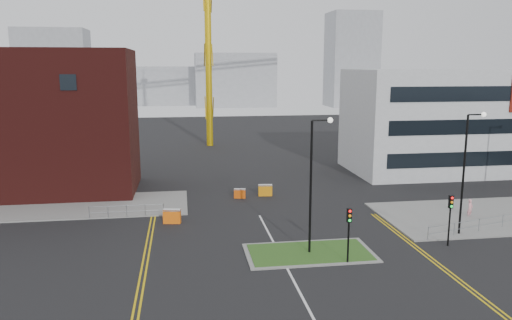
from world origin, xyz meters
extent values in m
plane|color=black|center=(0.00, 0.00, 0.00)|extent=(200.00, 200.00, 0.00)
cube|color=slate|center=(-20.00, 22.00, 0.06)|extent=(28.00, 8.00, 0.12)
cube|color=slate|center=(2.00, 8.00, 0.04)|extent=(8.60, 4.60, 0.08)
cube|color=#214818|center=(2.00, 8.00, 0.06)|extent=(8.00, 4.00, 0.12)
cube|color=#471411|center=(-20.00, 28.00, 7.00)|extent=(18.00, 10.00, 14.00)
cube|color=black|center=(-16.00, 22.98, 11.00)|extent=(1.40, 0.10, 1.40)
cube|color=#B6B9BB|center=(26.00, 32.00, 6.00)|extent=(25.00, 12.00, 12.00)
cube|color=black|center=(26.00, 25.98, 2.50)|extent=(22.00, 0.10, 1.60)
cube|color=black|center=(26.00, 25.98, 6.00)|extent=(22.00, 0.10, 1.60)
cube|color=black|center=(26.00, 25.98, 9.50)|extent=(22.00, 0.10, 1.60)
cylinder|color=gold|center=(-2.00, 55.00, 18.81)|extent=(1.00, 1.00, 37.62)
cylinder|color=black|center=(2.00, 8.00, 4.50)|extent=(0.16, 0.16, 9.00)
cylinder|color=black|center=(2.60, 8.00, 9.00)|extent=(1.20, 0.10, 0.10)
sphere|color=silver|center=(3.20, 8.00, 9.00)|extent=(0.36, 0.36, 0.36)
cylinder|color=black|center=(14.00, 10.00, 4.50)|extent=(0.16, 0.16, 9.00)
cylinder|color=black|center=(14.60, 10.00, 9.00)|extent=(1.20, 0.10, 0.10)
sphere|color=silver|center=(15.20, 10.00, 9.00)|extent=(0.36, 0.36, 0.36)
cylinder|color=black|center=(4.00, 6.00, 1.50)|extent=(0.12, 0.12, 3.00)
cube|color=black|center=(4.00, 6.00, 3.20)|extent=(0.28, 0.22, 0.90)
sphere|color=red|center=(4.00, 5.87, 3.50)|extent=(0.18, 0.18, 0.18)
sphere|color=orange|center=(4.00, 5.87, 3.20)|extent=(0.18, 0.18, 0.18)
sphere|color=#0CCC33|center=(4.00, 5.87, 2.90)|extent=(0.18, 0.18, 0.18)
cylinder|color=black|center=(12.00, 8.00, 1.50)|extent=(0.12, 0.12, 3.00)
cube|color=black|center=(12.00, 8.00, 3.20)|extent=(0.28, 0.22, 0.90)
sphere|color=red|center=(12.00, 7.87, 3.50)|extent=(0.18, 0.18, 0.18)
sphere|color=orange|center=(12.00, 7.87, 3.20)|extent=(0.18, 0.18, 0.18)
sphere|color=#0CCC33|center=(12.00, 7.87, 2.90)|extent=(0.18, 0.18, 0.18)
cylinder|color=gray|center=(-11.00, 18.00, 1.05)|extent=(6.00, 0.04, 0.04)
cylinder|color=gray|center=(-11.00, 18.00, 0.55)|extent=(6.00, 0.04, 0.04)
cylinder|color=gray|center=(-14.00, 18.00, 0.55)|extent=(0.05, 0.05, 1.10)
cylinder|color=gray|center=(-8.00, 18.00, 0.55)|extent=(0.05, 0.05, 1.10)
cylinder|color=gray|center=(11.00, 9.00, 0.55)|extent=(0.05, 0.05, 1.10)
cube|color=silver|center=(0.00, 2.00, 0.01)|extent=(0.15, 30.00, 0.01)
cube|color=gold|center=(-9.00, 10.00, 0.01)|extent=(0.12, 24.00, 0.01)
cube|color=gold|center=(-8.70, 10.00, 0.01)|extent=(0.12, 24.00, 0.01)
cube|color=gold|center=(9.50, 6.00, 0.01)|extent=(0.12, 20.00, 0.01)
cube|color=gold|center=(9.80, 6.00, 0.01)|extent=(0.12, 20.00, 0.01)
cube|color=gray|center=(-40.00, 120.00, 11.00)|extent=(18.00, 12.00, 22.00)
cube|color=gray|center=(10.00, 130.00, 8.00)|extent=(24.00, 12.00, 16.00)
cube|color=gray|center=(45.00, 125.00, 14.00)|extent=(14.00, 12.00, 28.00)
cube|color=gray|center=(-8.00, 140.00, 6.00)|extent=(30.00, 12.00, 12.00)
imported|color=pink|center=(17.21, 13.87, 0.79)|extent=(0.69, 0.62, 1.57)
cube|color=orange|center=(-7.26, 16.00, 0.57)|extent=(1.44, 0.70, 1.15)
cube|color=silver|center=(-7.26, 16.00, 1.09)|extent=(1.44, 0.70, 0.14)
cube|color=orange|center=(1.55, 23.33, 0.55)|extent=(1.36, 0.55, 1.10)
cube|color=silver|center=(1.55, 23.33, 1.05)|extent=(1.36, 0.55, 0.13)
cube|color=#D44E0B|center=(-1.00, 22.82, 0.45)|extent=(1.13, 0.53, 0.91)
cube|color=silver|center=(-1.00, 22.82, 0.86)|extent=(1.13, 0.53, 0.11)
camera|label=1|loc=(-6.24, -22.94, 12.50)|focal=35.00mm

